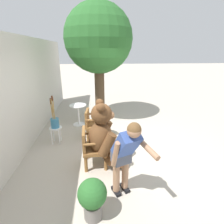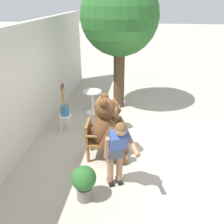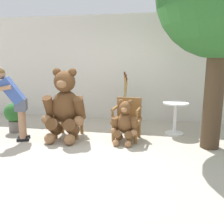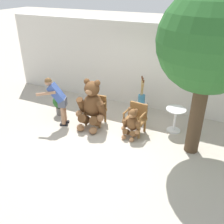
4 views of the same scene
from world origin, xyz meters
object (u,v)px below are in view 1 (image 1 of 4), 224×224
object	(u,v)px
person_visitor	(125,152)
white_stool	(56,131)
patio_tree	(100,41)
potted_plant	(92,197)
wooden_chair_right	(93,123)
teddy_bear_small	(103,124)
brush_bucket	(55,121)
teddy_bear_large	(104,135)
wooden_chair_left	(92,146)
round_side_table	(78,113)

from	to	relation	value
person_visitor	white_stool	distance (m)	2.65
patio_tree	potted_plant	distance (m)	4.94
wooden_chair_right	teddy_bear_small	world-z (taller)	teddy_bear_small
brush_bucket	potted_plant	xyz separation A→B (m)	(-2.42, -1.06, -0.25)
white_stool	patio_tree	bearing A→B (deg)	-34.19
wooden_chair_right	brush_bucket	bearing A→B (deg)	100.86
teddy_bear_large	white_stool	xyz separation A→B (m)	(1.08, 1.29, -0.37)
brush_bucket	patio_tree	bearing A→B (deg)	-34.22
wooden_chair_left	teddy_bear_small	distance (m)	1.31
teddy_bear_large	potted_plant	xyz separation A→B (m)	(-1.34, 0.23, -0.33)
patio_tree	potted_plant	xyz separation A→B (m)	(-4.34, 0.25, -2.33)
person_visitor	round_side_table	bearing A→B (deg)	18.66
white_stool	round_side_table	bearing A→B (deg)	-22.56
person_visitor	teddy_bear_large	bearing A→B (deg)	17.71
wooden_chair_left	teddy_bear_large	xyz separation A→B (m)	(0.01, -0.26, 0.26)
teddy_bear_large	wooden_chair_right	bearing A→B (deg)	11.56
wooden_chair_right	round_side_table	size ratio (longest dim) A/B	1.19
person_visitor	potted_plant	world-z (taller)	person_visitor
potted_plant	round_side_table	bearing A→B (deg)	8.77
wooden_chair_left	round_side_table	bearing A→B (deg)	12.96
wooden_chair_left	person_visitor	world-z (taller)	person_visitor
wooden_chair_right	potted_plant	xyz separation A→B (m)	(-2.61, -0.03, -0.07)
white_stool	round_side_table	size ratio (longest dim) A/B	0.64
teddy_bear_small	white_stool	size ratio (longest dim) A/B	1.93
wooden_chair_right	white_stool	bearing A→B (deg)	100.83
round_side_table	potted_plant	world-z (taller)	round_side_table
teddy_bear_large	potted_plant	size ratio (longest dim) A/B	2.18
white_stool	round_side_table	xyz separation A→B (m)	(1.20, -0.50, 0.09)
wooden_chair_left	white_stool	bearing A→B (deg)	43.28
brush_bucket	round_side_table	xyz separation A→B (m)	(1.20, -0.50, -0.20)
teddy_bear_small	round_side_table	bearing A→B (deg)	38.89
brush_bucket	patio_tree	xyz separation A→B (m)	(1.93, -1.31, 2.08)
teddy_bear_small	round_side_table	world-z (taller)	teddy_bear_small
wooden_chair_left	round_side_table	world-z (taller)	wooden_chair_left
white_stool	brush_bucket	bearing A→B (deg)	114.78
round_side_table	potted_plant	xyz separation A→B (m)	(-3.62, -0.56, -0.05)
white_stool	round_side_table	world-z (taller)	round_side_table
potted_plant	wooden_chair_left	bearing A→B (deg)	1.37
white_stool	brush_bucket	xyz separation A→B (m)	(-0.00, 0.00, 0.29)
wooden_chair_left	white_stool	size ratio (longest dim) A/B	1.87
teddy_bear_small	brush_bucket	world-z (taller)	brush_bucket
person_visitor	white_stool	size ratio (longest dim) A/B	3.25
person_visitor	wooden_chair_left	bearing A→B (deg)	30.67
teddy_bear_large	person_visitor	distance (m)	1.03
teddy_bear_large	brush_bucket	distance (m)	1.68
teddy_bear_large	round_side_table	size ratio (longest dim) A/B	2.06
person_visitor	brush_bucket	distance (m)	2.61
wooden_chair_right	white_stool	distance (m)	1.05
wooden_chair_left	teddy_bear_large	bearing A→B (deg)	-88.49
potted_plant	patio_tree	bearing A→B (deg)	-3.31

